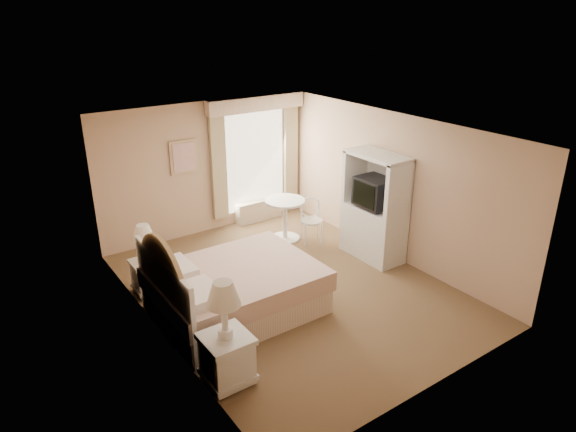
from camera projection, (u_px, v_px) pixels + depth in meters
room at (291, 214)px, 7.52m from camera, size 4.21×5.51×2.51m
window at (257, 156)px, 10.05m from camera, size 2.05×0.22×2.51m
framed_art at (184, 157)px, 9.22m from camera, size 0.52×0.04×0.62m
bed at (230, 290)px, 7.20m from camera, size 2.24×1.76×1.56m
nightstand_near at (226, 346)px, 5.82m from camera, size 0.54×0.54×1.30m
nightstand_far at (147, 268)px, 7.74m from camera, size 0.45×0.45×1.10m
round_table at (285, 213)px, 9.48m from camera, size 0.74×0.74×0.78m
cafe_chair at (311, 216)px, 9.42m from camera, size 0.53×0.53×0.84m
armoire at (374, 215)px, 8.74m from camera, size 0.56×1.11×1.85m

